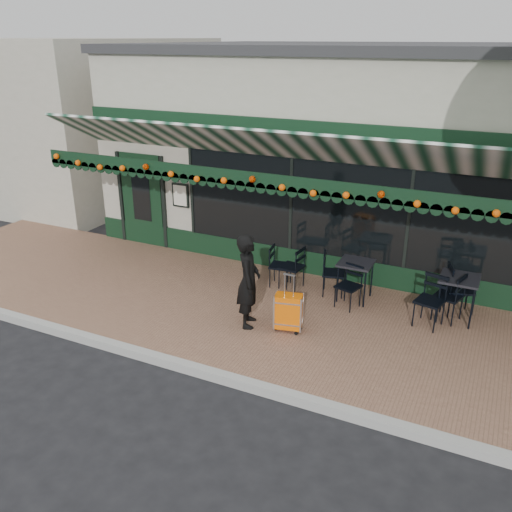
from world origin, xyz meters
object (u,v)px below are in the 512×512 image
at_px(chair_b_left, 292,267).
at_px(chair_b_right, 334,274).
at_px(chair_a_front, 430,302).
at_px(chair_solo, 280,266).
at_px(chair_a_left, 448,296).
at_px(woman, 248,281).
at_px(cafe_table_b, 356,266).
at_px(chair_b_front, 348,287).
at_px(suitcase, 288,312).
at_px(cafe_table_a, 459,282).
at_px(chair_a_right, 460,290).

distance_m(chair_b_left, chair_b_right, 0.85).
bearing_deg(chair_a_front, chair_solo, -174.51).
height_order(chair_a_left, chair_a_front, chair_a_front).
relative_size(woman, chair_a_front, 1.80).
relative_size(cafe_table_b, chair_a_front, 0.83).
height_order(chair_a_left, chair_b_front, chair_a_left).
distance_m(suitcase, chair_b_right, 1.71).
height_order(cafe_table_a, chair_a_right, chair_a_right).
bearing_deg(chair_b_front, chair_a_front, 12.78).
distance_m(chair_a_left, chair_a_right, 0.36).
xyz_separation_m(chair_a_front, chair_b_right, (-1.88, 0.49, -0.02)).
distance_m(suitcase, chair_a_front, 2.45).
xyz_separation_m(chair_a_right, chair_b_front, (-1.88, -0.61, -0.07)).
bearing_deg(chair_a_left, woman, -45.62).
bearing_deg(cafe_table_a, woman, -151.51).
relative_size(woman, chair_b_right, 1.90).
xyz_separation_m(woman, chair_b_left, (0.11, 1.72, -0.39)).
height_order(woman, cafe_table_b, woman).
bearing_deg(woman, chair_b_right, -48.94).
height_order(cafe_table_b, chair_solo, chair_solo).
relative_size(chair_a_left, chair_solo, 1.08).
bearing_deg(chair_a_front, chair_b_front, -169.74).
relative_size(suitcase, chair_a_right, 1.10).
relative_size(suitcase, chair_solo, 1.25).
bearing_deg(woman, chair_a_front, -86.19).
height_order(chair_a_left, chair_b_left, chair_a_left).
bearing_deg(chair_a_left, chair_a_right, 170.96).
xyz_separation_m(woman, chair_a_right, (3.25, 2.00, -0.36)).
bearing_deg(chair_b_right, woman, 136.79).
bearing_deg(chair_a_front, woman, -141.93).
distance_m(chair_a_front, chair_b_front, 1.47).
bearing_deg(chair_a_left, chair_b_front, -64.51).
distance_m(cafe_table_a, chair_solo, 3.39).
height_order(woman, chair_solo, woman).
relative_size(chair_a_front, chair_solo, 1.10).
bearing_deg(cafe_table_a, chair_a_right, 86.26).
xyz_separation_m(cafe_table_a, chair_a_right, (0.02, 0.24, -0.25)).
xyz_separation_m(cafe_table_a, chair_b_front, (-1.87, -0.37, -0.32)).
bearing_deg(chair_b_front, chair_b_left, -178.74).
height_order(chair_a_front, chair_b_right, chair_a_front).
distance_m(chair_a_right, chair_b_front, 1.98).
height_order(chair_a_front, chair_b_left, chair_a_front).
relative_size(cafe_table_b, chair_a_right, 0.81).
bearing_deg(woman, suitcase, -102.85).
xyz_separation_m(chair_a_front, chair_solo, (-2.97, 0.42, -0.04)).
bearing_deg(chair_a_right, woman, 103.11).
relative_size(cafe_table_a, chair_b_left, 0.92).
xyz_separation_m(chair_a_left, chair_a_right, (0.15, 0.32, 0.02)).
bearing_deg(chair_b_front, cafe_table_b, 103.33).
height_order(chair_a_left, chair_a_right, chair_a_right).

